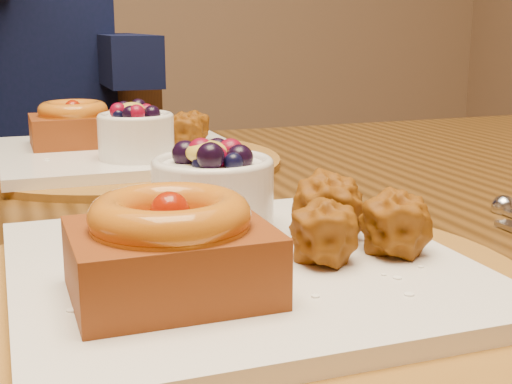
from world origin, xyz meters
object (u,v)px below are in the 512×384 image
Objects in this scene: place_setting_far at (121,147)px; chair_far at (94,257)px; place_setting_near at (233,251)px; dining_table at (166,287)px.

place_setting_far reaches higher than chair_far.
place_setting_near is 0.43m from place_setting_far.
place_setting_far is 0.47× the size of chair_far.
chair_far is (0.03, 1.03, -0.33)m from place_setting_near.
chair_far reaches higher than dining_table.
place_setting_near is at bearing -90.71° from dining_table.
dining_table is at bearing 89.29° from place_setting_near.
chair_far is (0.03, 0.82, -0.23)m from dining_table.
place_setting_far is (-0.00, 0.22, 0.10)m from dining_table.
dining_table is 1.99× the size of chair_far.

